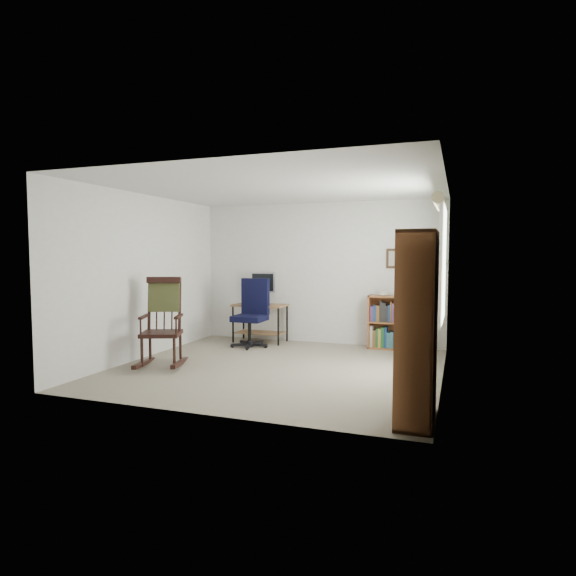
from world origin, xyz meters
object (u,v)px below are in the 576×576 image
at_px(desk, 260,323).
at_px(rocking_chair, 161,321).
at_px(office_chair, 250,313).
at_px(tall_bookshelf, 417,327).
at_px(low_bookshelf, 394,323).

height_order(desk, rocking_chair, rocking_chair).
bearing_deg(office_chair, tall_bookshelf, -41.56).
bearing_deg(low_bookshelf, rocking_chair, -141.61).
xyz_separation_m(low_bookshelf, tall_bookshelf, (0.62, -3.32, 0.44)).
bearing_deg(desk, office_chair, -87.87).
bearing_deg(office_chair, low_bookshelf, 16.81).
xyz_separation_m(office_chair, rocking_chair, (-0.58, -1.64, 0.04)).
distance_m(rocking_chair, low_bookshelf, 3.62).
bearing_deg(rocking_chair, low_bookshelf, 16.24).
bearing_deg(low_bookshelf, tall_bookshelf, -79.39).
height_order(rocking_chair, tall_bookshelf, tall_bookshelf).
relative_size(desk, low_bookshelf, 1.06).
relative_size(rocking_chair, tall_bookshelf, 0.71).
xyz_separation_m(rocking_chair, tall_bookshelf, (3.46, -1.08, 0.25)).
xyz_separation_m(desk, tall_bookshelf, (2.90, -3.20, 0.54)).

